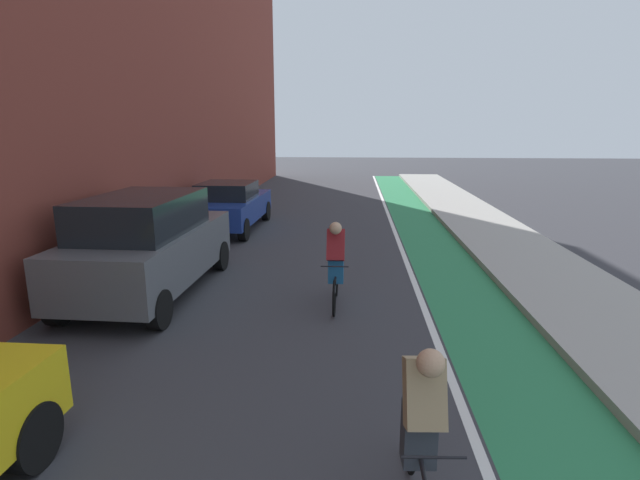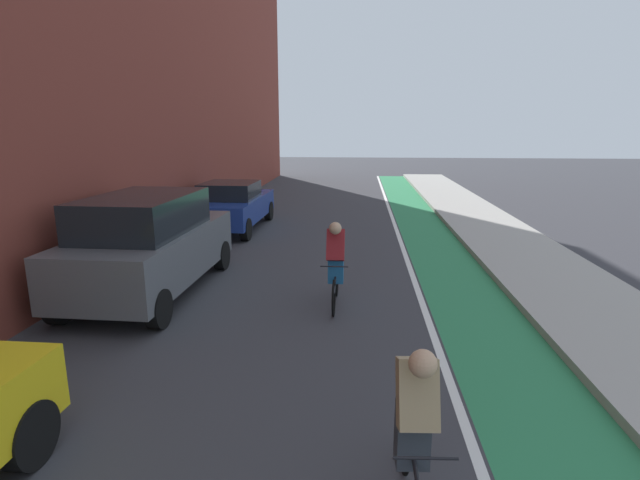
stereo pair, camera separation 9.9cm
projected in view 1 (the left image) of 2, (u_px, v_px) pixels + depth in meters
ground_plane at (315, 252)px, 12.83m from camera, size 82.24×82.24×0.00m
bike_lane_paint at (427, 238)px, 14.56m from camera, size 1.60×37.38×0.00m
lane_divider_stripe at (397, 237)px, 14.62m from camera, size 0.12×37.38×0.00m
sidewalk_right at (498, 236)px, 14.40m from camera, size 2.52×37.38×0.14m
parked_suv_gray at (148, 244)px, 9.44m from camera, size 2.05×4.56×1.98m
parked_sedan_blue at (229, 205)px, 15.57m from camera, size 1.98×4.38×1.53m
cyclist_lead at (422, 422)px, 4.04m from camera, size 0.48×1.66×1.58m
cyclist_mid at (336, 263)px, 8.87m from camera, size 0.48×1.70×1.61m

